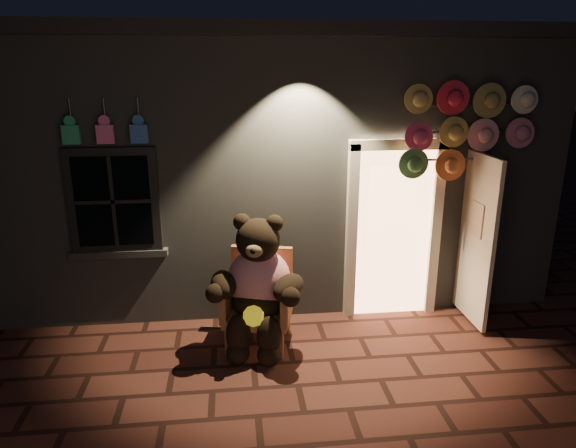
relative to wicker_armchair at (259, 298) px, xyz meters
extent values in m
plane|color=#4F271E|center=(0.32, -0.92, -0.53)|extent=(60.00, 60.00, 0.00)
cube|color=slate|center=(0.32, 3.08, 1.12)|extent=(7.00, 5.00, 3.30)
cube|color=black|center=(0.32, 3.08, 2.85)|extent=(7.30, 5.30, 0.16)
cube|color=black|center=(-1.58, 0.54, 1.02)|extent=(1.00, 0.10, 1.20)
cube|color=black|center=(-1.58, 0.51, 1.02)|extent=(0.82, 0.06, 1.02)
cube|color=slate|center=(-1.58, 0.54, 0.39)|extent=(1.10, 0.14, 0.08)
cube|color=#FFB172|center=(1.67, 0.56, 0.52)|extent=(0.92, 0.10, 2.10)
cube|color=beige|center=(1.15, 0.52, 0.52)|extent=(0.12, 0.12, 2.20)
cube|color=beige|center=(2.19, 0.52, 0.52)|extent=(0.12, 0.12, 2.20)
cube|color=beige|center=(1.67, 0.52, 1.60)|extent=(1.16, 0.12, 0.12)
cube|color=beige|center=(2.57, 0.18, 0.52)|extent=(0.05, 0.80, 2.00)
cube|color=#299967|center=(-1.93, 0.46, 1.77)|extent=(0.18, 0.07, 0.20)
cylinder|color=#59595E|center=(-1.93, 0.52, 2.02)|extent=(0.02, 0.02, 0.25)
cube|color=#E35D97|center=(-1.58, 0.46, 1.77)|extent=(0.18, 0.07, 0.20)
cylinder|color=#59595E|center=(-1.58, 0.52, 2.02)|extent=(0.02, 0.02, 0.25)
cube|color=#3058AA|center=(-1.23, 0.46, 1.77)|extent=(0.18, 0.07, 0.20)
cylinder|color=#59595E|center=(-1.23, 0.52, 2.02)|extent=(0.02, 0.02, 0.25)
cube|color=#9B613C|center=(-0.02, -0.08, -0.16)|extent=(0.82, 0.78, 0.10)
cube|color=#9B613C|center=(0.05, 0.20, 0.18)|extent=(0.69, 0.23, 0.69)
cube|color=#9B613C|center=(-0.34, -0.03, 0.04)|extent=(0.21, 0.60, 0.40)
cube|color=#9B613C|center=(0.29, -0.18, 0.04)|extent=(0.21, 0.60, 0.40)
cylinder|color=#9B613C|center=(-0.37, -0.29, -0.37)|extent=(0.05, 0.05, 0.32)
cylinder|color=#9B613C|center=(0.21, -0.42, -0.37)|extent=(0.05, 0.05, 0.32)
cylinder|color=#9B613C|center=(-0.25, 0.25, -0.37)|extent=(0.05, 0.05, 0.32)
cylinder|color=#9B613C|center=(0.33, 0.12, -0.37)|extent=(0.05, 0.05, 0.32)
ellipsoid|color=red|center=(0.00, -0.03, 0.23)|extent=(0.81, 0.70, 0.73)
ellipsoid|color=black|center=(-0.01, -0.11, 0.01)|extent=(0.67, 0.61, 0.34)
sphere|color=black|center=(-0.01, -0.08, 0.71)|extent=(0.57, 0.57, 0.47)
sphere|color=black|center=(-0.17, -0.01, 0.89)|extent=(0.18, 0.18, 0.18)
sphere|color=black|center=(0.17, -0.09, 0.89)|extent=(0.18, 0.18, 0.18)
ellipsoid|color=olive|center=(-0.06, -0.29, 0.67)|extent=(0.21, 0.17, 0.15)
ellipsoid|color=black|center=(-0.39, -0.17, 0.26)|extent=(0.32, 0.51, 0.27)
ellipsoid|color=black|center=(0.29, -0.33, 0.26)|extent=(0.49, 0.55, 0.27)
ellipsoid|color=black|center=(-0.24, -0.37, -0.24)|extent=(0.27, 0.27, 0.45)
ellipsoid|color=black|center=(0.07, -0.45, -0.24)|extent=(0.27, 0.27, 0.45)
sphere|color=black|center=(-0.26, -0.43, -0.42)|extent=(0.25, 0.25, 0.25)
sphere|color=black|center=(0.06, -0.51, -0.42)|extent=(0.25, 0.25, 0.25)
cylinder|color=yellow|center=(-0.09, -0.41, -0.01)|extent=(0.24, 0.14, 0.22)
cylinder|color=#59595E|center=(2.67, 0.46, 0.86)|extent=(0.04, 0.04, 2.78)
cylinder|color=#59595E|center=(2.36, 0.44, 2.05)|extent=(1.24, 0.03, 0.03)
cylinder|color=#59595E|center=(2.36, 0.44, 1.74)|extent=(1.24, 0.03, 0.03)
cylinder|color=#59595E|center=(2.36, 0.44, 1.43)|extent=(1.24, 0.03, 0.03)
cylinder|color=tan|center=(1.82, 0.38, 2.10)|extent=(0.35, 0.11, 0.35)
cylinder|color=red|center=(2.23, 0.35, 2.10)|extent=(0.35, 0.11, 0.35)
cylinder|color=#97854B|center=(2.64, 0.32, 2.10)|extent=(0.35, 0.11, 0.35)
cylinder|color=beige|center=(3.05, 0.38, 2.10)|extent=(0.35, 0.11, 0.35)
cylinder|color=#D7406B|center=(1.82, 0.35, 1.74)|extent=(0.35, 0.11, 0.35)
cylinder|color=tan|center=(2.23, 0.32, 1.74)|extent=(0.35, 0.11, 0.35)
cylinder|color=pink|center=(2.64, 0.38, 1.74)|extent=(0.35, 0.11, 0.35)
cylinder|color=pink|center=(3.05, 0.35, 1.74)|extent=(0.35, 0.11, 0.35)
cylinder|color=#5F9B57|center=(1.82, 0.32, 1.38)|extent=(0.35, 0.11, 0.35)
cylinder|color=#D5703D|center=(2.23, 0.38, 1.38)|extent=(0.35, 0.11, 0.35)
camera|label=1|loc=(-0.27, -5.21, 2.46)|focal=32.00mm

